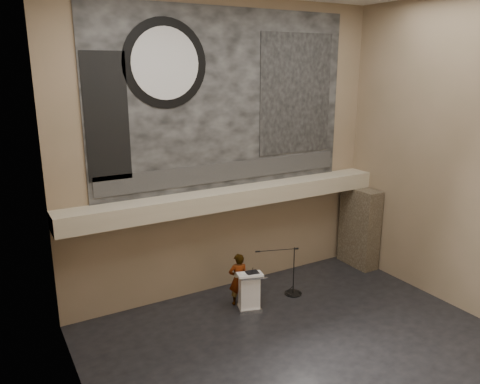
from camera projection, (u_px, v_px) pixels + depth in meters
floor at (305, 349)px, 11.35m from camera, size 10.00×10.00×0.00m
wall_back at (226, 151)px, 13.59m from camera, size 10.00×0.02×8.50m
wall_left at (77, 213)px, 7.84m from camera, size 0.02×8.00×8.50m
wall_right at (459, 157)px, 12.64m from camera, size 0.02×8.00×8.50m
soffit at (233, 197)px, 13.60m from camera, size 10.00×0.80×0.50m
sprinkler_left at (183, 215)px, 12.86m from camera, size 0.04×0.04×0.06m
sprinkler_right at (287, 198)px, 14.54m from camera, size 0.04×0.04×0.06m
banner at (226, 100)px, 13.19m from camera, size 8.00×0.05×5.00m
banner_text_strip at (228, 172)px, 13.69m from camera, size 7.76×0.02×0.55m
banner_clock_rim at (165, 64)px, 12.03m from camera, size 2.30×0.02×2.30m
banner_clock_face at (166, 64)px, 12.01m from camera, size 1.84×0.02×1.84m
banner_building_print at (296, 94)px, 14.28m from camera, size 2.60×0.02×3.60m
banner_brick_print at (107, 118)px, 11.60m from camera, size 1.10×0.02×3.20m
stone_pier at (359, 227)px, 15.87m from camera, size 0.60×1.40×2.70m
lectern at (249, 291)px, 13.06m from camera, size 0.81×0.68×1.13m
binder at (252, 273)px, 12.92m from camera, size 0.37×0.32×0.04m
papers at (245, 274)px, 12.85m from camera, size 0.30×0.36×0.00m
speaker_person at (238, 279)px, 13.30m from camera, size 0.64×0.49×1.55m
mic_stand at (292, 287)px, 14.04m from camera, size 1.37×0.65×1.49m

